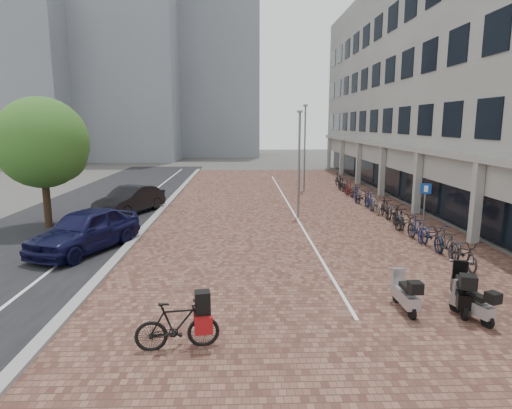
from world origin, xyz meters
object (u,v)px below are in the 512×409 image
(car_navy, at_px, (85,230))
(scooter_back, at_px, (472,303))
(hero_bike, at_px, (177,325))
(scooter_front, at_px, (405,293))
(car_dark, at_px, (130,200))
(parking_sign, at_px, (425,200))
(scooter_mid, at_px, (462,289))

(car_navy, xyz_separation_m, scooter_back, (11.65, -6.45, -0.36))
(hero_bike, distance_m, scooter_front, 5.89)
(car_dark, relative_size, scooter_front, 3.03)
(scooter_back, bearing_deg, parking_sign, 54.86)
(car_navy, xyz_separation_m, scooter_front, (10.18, -5.85, -0.32))
(parking_sign, bearing_deg, scooter_mid, -81.34)
(scooter_front, relative_size, scooter_mid, 0.85)
(car_navy, bearing_deg, parking_sign, 32.71)
(hero_bike, relative_size, scooter_back, 1.37)
(hero_bike, bearing_deg, parking_sign, -52.26)
(scooter_mid, distance_m, scooter_back, 0.60)
(car_navy, bearing_deg, hero_bike, -36.31)
(hero_bike, xyz_separation_m, scooter_back, (7.09, 1.19, -0.10))
(car_navy, distance_m, hero_bike, 8.90)
(scooter_mid, bearing_deg, car_navy, 172.19)
(hero_bike, relative_size, parking_sign, 0.84)
(car_dark, relative_size, scooter_back, 3.30)
(scooter_back, distance_m, parking_sign, 9.29)
(hero_bike, bearing_deg, scooter_mid, -84.89)
(car_dark, bearing_deg, scooter_front, -28.11)
(scooter_front, xyz_separation_m, scooter_mid, (1.50, -0.02, 0.09))
(car_navy, relative_size, parking_sign, 2.18)
(hero_bike, height_order, scooter_front, hero_bike)
(scooter_mid, bearing_deg, scooter_back, -73.83)
(car_dark, distance_m, parking_sign, 14.93)
(parking_sign, bearing_deg, car_dark, -173.37)
(car_navy, distance_m, scooter_front, 11.74)
(hero_bike, distance_m, parking_sign, 13.91)
(scooter_mid, relative_size, scooter_back, 1.29)
(hero_bike, relative_size, scooter_mid, 1.07)
(parking_sign, bearing_deg, scooter_front, -90.37)
(scooter_back, bearing_deg, car_navy, 131.29)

